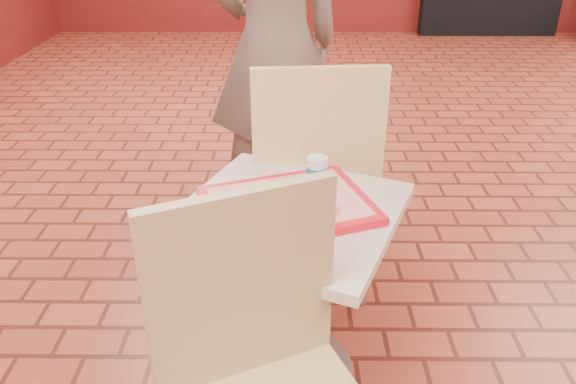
{
  "coord_description": "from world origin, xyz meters",
  "views": [
    {
      "loc": [
        -1.11,
        -2.0,
        1.52
      ],
      "look_at": [
        -1.12,
        -0.53,
        0.73
      ],
      "focal_mm": 35.0,
      "sensor_mm": 36.0,
      "label": 1
    }
  ],
  "objects_px": {
    "paper_cup": "(317,170)",
    "chair_main_back": "(314,172)",
    "main_table": "(288,269)",
    "serving_tray": "(288,205)",
    "customer": "(275,45)",
    "chair_main_front": "(264,382)",
    "long_john_donut": "(313,207)",
    "ring_donut": "(267,192)"
  },
  "relations": [
    {
      "from": "main_table",
      "to": "paper_cup",
      "type": "relative_size",
      "value": 7.78
    },
    {
      "from": "chair_main_back",
      "to": "paper_cup",
      "type": "distance_m",
      "value": 0.4
    },
    {
      "from": "customer",
      "to": "paper_cup",
      "type": "xyz_separation_m",
      "value": [
        0.16,
        -0.94,
        -0.17
      ]
    },
    {
      "from": "paper_cup",
      "to": "chair_main_back",
      "type": "bearing_deg",
      "value": 89.27
    },
    {
      "from": "chair_main_back",
      "to": "serving_tray",
      "type": "bearing_deg",
      "value": 74.25
    },
    {
      "from": "chair_main_back",
      "to": "ring_donut",
      "type": "xyz_separation_m",
      "value": [
        -0.16,
        -0.45,
        0.15
      ]
    },
    {
      "from": "chair_main_back",
      "to": "customer",
      "type": "bearing_deg",
      "value": -79.14
    },
    {
      "from": "serving_tray",
      "to": "paper_cup",
      "type": "distance_m",
      "value": 0.16
    },
    {
      "from": "main_table",
      "to": "long_john_donut",
      "type": "bearing_deg",
      "value": -44.34
    },
    {
      "from": "chair_main_front",
      "to": "customer",
      "type": "xyz_separation_m",
      "value": [
        -0.02,
        1.62,
        0.37
      ]
    },
    {
      "from": "chair_main_front",
      "to": "ring_donut",
      "type": "relative_size",
      "value": 8.73
    },
    {
      "from": "chair_main_front",
      "to": "serving_tray",
      "type": "relative_size",
      "value": 2.01
    },
    {
      "from": "chair_main_front",
      "to": "paper_cup",
      "type": "height_order",
      "value": "chair_main_front"
    },
    {
      "from": "serving_tray",
      "to": "ring_donut",
      "type": "xyz_separation_m",
      "value": [
        -0.06,
        0.02,
        0.03
      ]
    },
    {
      "from": "chair_main_back",
      "to": "long_john_donut",
      "type": "height_order",
      "value": "chair_main_back"
    },
    {
      "from": "main_table",
      "to": "ring_donut",
      "type": "height_order",
      "value": "ring_donut"
    },
    {
      "from": "main_table",
      "to": "chair_main_front",
      "type": "relative_size",
      "value": 0.69
    },
    {
      "from": "ring_donut",
      "to": "paper_cup",
      "type": "bearing_deg",
      "value": 32.64
    },
    {
      "from": "ring_donut",
      "to": "customer",
      "type": "bearing_deg",
      "value": 90.2
    },
    {
      "from": "serving_tray",
      "to": "long_john_donut",
      "type": "distance_m",
      "value": 0.11
    },
    {
      "from": "ring_donut",
      "to": "main_table",
      "type": "bearing_deg",
      "value": -20.97
    },
    {
      "from": "customer",
      "to": "serving_tray",
      "type": "distance_m",
      "value": 1.09
    },
    {
      "from": "chair_main_front",
      "to": "serving_tray",
      "type": "height_order",
      "value": "chair_main_front"
    },
    {
      "from": "chair_main_back",
      "to": "customer",
      "type": "xyz_separation_m",
      "value": [
        -0.16,
        0.59,
        0.35
      ]
    },
    {
      "from": "customer",
      "to": "long_john_donut",
      "type": "distance_m",
      "value": 1.16
    },
    {
      "from": "main_table",
      "to": "serving_tray",
      "type": "distance_m",
      "value": 0.23
    },
    {
      "from": "chair_main_back",
      "to": "customer",
      "type": "distance_m",
      "value": 0.7
    },
    {
      "from": "main_table",
      "to": "long_john_donut",
      "type": "distance_m",
      "value": 0.29
    },
    {
      "from": "main_table",
      "to": "customer",
      "type": "bearing_deg",
      "value": 93.63
    },
    {
      "from": "serving_tray",
      "to": "chair_main_back",
      "type": "bearing_deg",
      "value": 78.79
    },
    {
      "from": "chair_main_front",
      "to": "paper_cup",
      "type": "relative_size",
      "value": 11.25
    },
    {
      "from": "chair_main_front",
      "to": "paper_cup",
      "type": "distance_m",
      "value": 0.72
    },
    {
      "from": "customer",
      "to": "long_john_donut",
      "type": "height_order",
      "value": "customer"
    },
    {
      "from": "long_john_donut",
      "to": "paper_cup",
      "type": "height_order",
      "value": "paper_cup"
    },
    {
      "from": "main_table",
      "to": "paper_cup",
      "type": "bearing_deg",
      "value": 53.82
    },
    {
      "from": "main_table",
      "to": "chair_main_back",
      "type": "height_order",
      "value": "chair_main_back"
    },
    {
      "from": "customer",
      "to": "ring_donut",
      "type": "relative_size",
      "value": 16.42
    },
    {
      "from": "customer",
      "to": "serving_tray",
      "type": "bearing_deg",
      "value": 70.04
    },
    {
      "from": "chair_main_back",
      "to": "long_john_donut",
      "type": "bearing_deg",
      "value": 83.27
    },
    {
      "from": "paper_cup",
      "to": "customer",
      "type": "bearing_deg",
      "value": 99.49
    },
    {
      "from": "serving_tray",
      "to": "main_table",
      "type": "bearing_deg",
      "value": 26.57
    },
    {
      "from": "serving_tray",
      "to": "long_john_donut",
      "type": "height_order",
      "value": "long_john_donut"
    }
  ]
}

